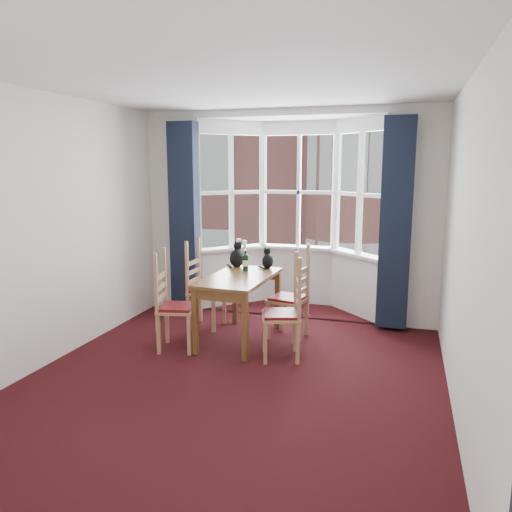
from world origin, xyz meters
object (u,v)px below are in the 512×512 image
at_px(chair_left_far, 200,291).
at_px(chair_right_far, 295,300).
at_px(wine_bottle, 246,262).
at_px(candle_tall, 239,243).
at_px(chair_left_near, 169,309).
at_px(candle_short, 245,244).
at_px(cat_left, 237,257).
at_px(dining_table, 239,285).
at_px(chair_right_near, 289,316).
at_px(cat_right, 268,260).

relative_size(chair_left_far, chair_right_far, 1.00).
height_order(wine_bottle, candle_tall, wine_bottle).
relative_size(chair_left_near, candle_short, 8.59).
bearing_deg(chair_left_near, cat_left, 65.65).
bearing_deg(dining_table, candle_short, 105.75).
xyz_separation_m(chair_right_far, candle_tall, (-1.12, 1.22, 0.46)).
distance_m(dining_table, chair_left_far, 0.78).
distance_m(wine_bottle, candle_tall, 1.27).
distance_m(dining_table, chair_right_near, 0.82).
relative_size(chair_left_near, chair_right_far, 1.00).
bearing_deg(wine_bottle, chair_right_far, -4.40).
relative_size(chair_left_far, candle_short, 8.59).
bearing_deg(chair_left_far, chair_right_near, -28.64).
bearing_deg(chair_right_far, chair_right_near, -82.91).
xyz_separation_m(chair_left_far, chair_right_near, (1.35, -0.74, 0.00)).
bearing_deg(dining_table, chair_right_far, 21.70).
distance_m(cat_right, candle_short, 1.13).
bearing_deg(chair_left_far, chair_right_far, -4.99).
height_order(wine_bottle, candle_short, wine_bottle).
relative_size(wine_bottle, candle_tall, 2.03).
bearing_deg(chair_left_far, chair_left_near, -90.63).
height_order(chair_left_near, wine_bottle, wine_bottle).
bearing_deg(candle_short, cat_right, -56.98).
height_order(chair_left_near, candle_short, candle_short).
distance_m(chair_left_far, chair_right_near, 1.54).
height_order(dining_table, chair_left_far, chair_left_far).
xyz_separation_m(dining_table, candle_tall, (-0.50, 1.47, 0.26)).
relative_size(chair_right_near, candle_tall, 7.02).
xyz_separation_m(chair_right_far, cat_left, (-0.82, 0.27, 0.44)).
xyz_separation_m(dining_table, chair_left_near, (-0.67, -0.50, -0.20)).
xyz_separation_m(chair_right_near, candle_tall, (-1.20, 1.85, 0.46)).
bearing_deg(chair_right_far, chair_left_near, -149.86).
distance_m(cat_left, candle_short, 1.00).
bearing_deg(chair_right_near, chair_left_far, 151.36).
relative_size(dining_table, cat_right, 4.90).
xyz_separation_m(cat_left, wine_bottle, (0.19, -0.23, -0.01)).
relative_size(chair_left_near, chair_right_near, 1.00).
bearing_deg(candle_short, dining_table, -74.25).
distance_m(dining_table, chair_right_far, 0.69).
relative_size(dining_table, wine_bottle, 4.93).
height_order(chair_right_near, candle_short, candle_short).
bearing_deg(chair_left_near, candle_tall, 85.19).
bearing_deg(cat_left, chair_left_near, -114.35).
distance_m(chair_left_near, chair_left_far, 0.86).
distance_m(candle_tall, candle_short, 0.09).
relative_size(chair_left_near, cat_right, 3.44).
xyz_separation_m(dining_table, chair_right_near, (0.69, -0.38, -0.20)).
relative_size(dining_table, cat_left, 3.83).
relative_size(dining_table, chair_left_near, 1.42).
bearing_deg(chair_right_far, chair_left_far, 175.01).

